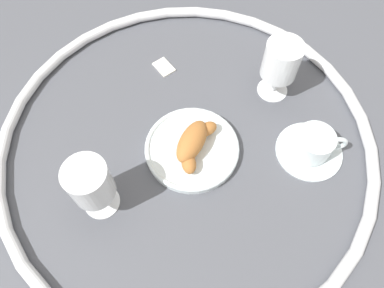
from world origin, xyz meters
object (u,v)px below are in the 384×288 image
object	(u,v)px
juice_glass_right	(91,184)
sugar_packet	(164,67)
croissant_large	(193,142)
coffee_cup_near	(313,146)
juice_glass_left	(281,63)
pastry_plate	(192,149)

from	to	relation	value
juice_glass_right	sugar_packet	xyz separation A→B (m)	(-0.34, 0.09, -0.09)
croissant_large	coffee_cup_near	xyz separation A→B (m)	(-0.01, 0.24, -0.01)
coffee_cup_near	juice_glass_left	xyz separation A→B (m)	(-0.15, -0.07, 0.07)
juice_glass_left	juice_glass_right	xyz separation A→B (m)	(0.29, -0.34, -0.00)
croissant_large	juice_glass_left	size ratio (longest dim) A/B	0.91
croissant_large	sugar_packet	bearing A→B (deg)	-159.34
juice_glass_right	sugar_packet	bearing A→B (deg)	165.83
pastry_plate	sugar_packet	bearing A→B (deg)	-159.92
juice_glass_left	croissant_large	bearing A→B (deg)	-45.36
pastry_plate	sugar_packet	world-z (taller)	pastry_plate
pastry_plate	croissant_large	size ratio (longest dim) A/B	1.51
pastry_plate	coffee_cup_near	bearing A→B (deg)	93.00
croissant_large	juice_glass_right	bearing A→B (deg)	-54.49
pastry_plate	sugar_packet	xyz separation A→B (m)	(-0.22, -0.08, -0.01)
coffee_cup_near	pastry_plate	bearing A→B (deg)	-87.00
sugar_packet	pastry_plate	bearing A→B (deg)	-20.43
sugar_packet	juice_glass_right	bearing A→B (deg)	-54.68
coffee_cup_near	juice_glass_right	xyz separation A→B (m)	(0.13, -0.41, 0.07)
pastry_plate	croissant_large	distance (m)	0.03
juice_glass_left	coffee_cup_near	bearing A→B (deg)	24.21
croissant_large	coffee_cup_near	world-z (taller)	croissant_large
pastry_plate	juice_glass_left	bearing A→B (deg)	133.94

